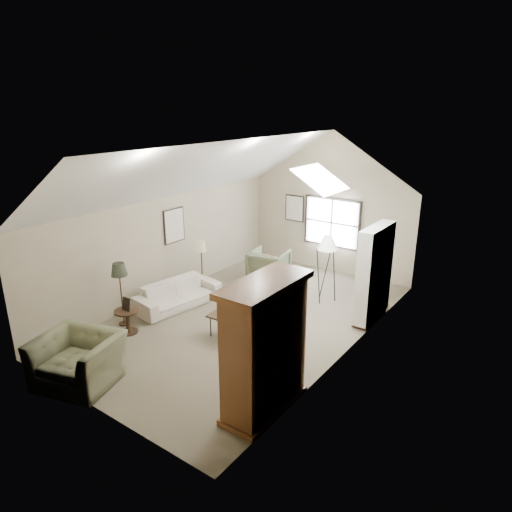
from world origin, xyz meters
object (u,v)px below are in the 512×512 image
Objects in this scene: sofa at (178,294)px; coffee_table at (232,327)px; side_table at (128,321)px; side_chair at (374,279)px; armoire at (265,348)px; armchair_far at (269,266)px; armchair_near at (78,360)px.

coffee_table is at bearing -94.65° from sofa.
side_chair is at bearing 52.19° from side_table.
armoire is 2.28× the size of coffee_table.
side_chair is (3.60, 4.64, 0.30)m from side_table.
armchair_far is at bearing -9.93° from sofa.
armchair_near is at bearing -156.63° from sofa.
armoire reaches higher than side_table.
armchair_far is at bearing 110.79° from coffee_table.
coffee_table is (1.17, 2.81, -0.19)m from armchair_near.
armchair_far is 3.31m from coffee_table.
armchair_near is 5.90m from armchair_far.
armoire is at bearing -108.38° from sofa.
side_table is (-1.94, -1.12, 0.02)m from coffee_table.
coffee_table is at bearing 50.47° from armchair_near.
armoire reaches higher than side_chair.
armchair_far is at bearing -148.52° from side_chair.
armchair_near reaches higher than side_table.
side_chair is (1.66, 3.52, 0.32)m from coffee_table.
armchair_far is 1.02× the size of coffee_table.
sofa is at bearing 87.93° from armchair_near.
side_chair is at bearing 64.79° from coffee_table.
side_table is at bearing 68.49° from armchair_far.
armoire is 1.94× the size of side_chair.
coffee_table is (-1.87, 1.51, -0.85)m from armoire.
sofa is 1.57× the size of armchair_near.
coffee_table is at bearing 141.11° from armoire.
armchair_near is 1.18× the size of side_chair.
sofa is at bearing 166.77° from coffee_table.
armchair_far is at bearing 79.60° from side_table.
armchair_near is at bearing -65.55° from side_table.
armoire is 3.38m from armchair_near.
sofa is 2.14× the size of armchair_far.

